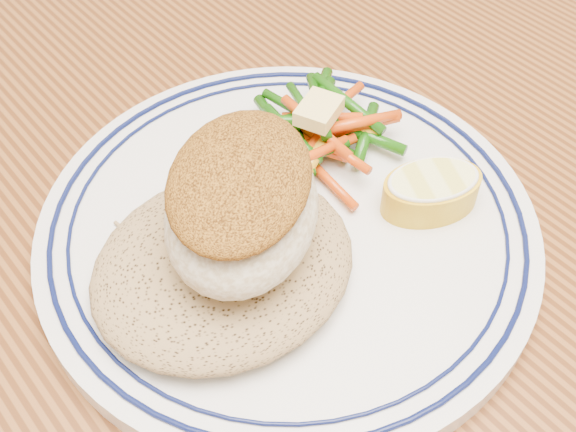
{
  "coord_description": "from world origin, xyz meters",
  "views": [
    {
      "loc": [
        -0.16,
        -0.19,
        1.08
      ],
      "look_at": [
        0.02,
        0.01,
        0.77
      ],
      "focal_mm": 45.0,
      "sensor_mm": 36.0,
      "label": 1
    }
  ],
  "objects_px": {
    "rice_pilaf": "(223,260)",
    "lemon_wedge": "(431,190)",
    "fish_fillet": "(242,202)",
    "vegetable_pile": "(319,131)",
    "plate": "(288,228)",
    "dining_table": "(280,350)"
  },
  "relations": [
    {
      "from": "plate",
      "to": "lemon_wedge",
      "type": "bearing_deg",
      "value": -30.79
    },
    {
      "from": "plate",
      "to": "vegetable_pile",
      "type": "bearing_deg",
      "value": 32.91
    },
    {
      "from": "lemon_wedge",
      "to": "fish_fillet",
      "type": "bearing_deg",
      "value": 161.82
    },
    {
      "from": "vegetable_pile",
      "to": "fish_fillet",
      "type": "bearing_deg",
      "value": -154.88
    },
    {
      "from": "lemon_wedge",
      "to": "vegetable_pile",
      "type": "bearing_deg",
      "value": 102.35
    },
    {
      "from": "rice_pilaf",
      "to": "fish_fillet",
      "type": "bearing_deg",
      "value": 1.64
    },
    {
      "from": "dining_table",
      "to": "plate",
      "type": "relative_size",
      "value": 5.22
    },
    {
      "from": "plate",
      "to": "lemon_wedge",
      "type": "distance_m",
      "value": 0.08
    },
    {
      "from": "fish_fillet",
      "to": "vegetable_pile",
      "type": "bearing_deg",
      "value": 25.12
    },
    {
      "from": "rice_pilaf",
      "to": "lemon_wedge",
      "type": "xyz_separation_m",
      "value": [
        0.12,
        -0.03,
        -0.0
      ]
    },
    {
      "from": "rice_pilaf",
      "to": "dining_table",
      "type": "bearing_deg",
      "value": -5.1
    },
    {
      "from": "rice_pilaf",
      "to": "fish_fillet",
      "type": "height_order",
      "value": "fish_fillet"
    },
    {
      "from": "rice_pilaf",
      "to": "plate",
      "type": "bearing_deg",
      "value": 8.56
    },
    {
      "from": "dining_table",
      "to": "vegetable_pile",
      "type": "height_order",
      "value": "vegetable_pile"
    },
    {
      "from": "fish_fillet",
      "to": "vegetable_pile",
      "type": "height_order",
      "value": "fish_fillet"
    },
    {
      "from": "vegetable_pile",
      "to": "lemon_wedge",
      "type": "height_order",
      "value": "vegetable_pile"
    },
    {
      "from": "dining_table",
      "to": "lemon_wedge",
      "type": "height_order",
      "value": "lemon_wedge"
    },
    {
      "from": "plate",
      "to": "fish_fillet",
      "type": "height_order",
      "value": "fish_fillet"
    },
    {
      "from": "rice_pilaf",
      "to": "vegetable_pile",
      "type": "height_order",
      "value": "same"
    },
    {
      "from": "plate",
      "to": "rice_pilaf",
      "type": "xyz_separation_m",
      "value": [
        -0.05,
        -0.01,
        0.02
      ]
    },
    {
      "from": "rice_pilaf",
      "to": "lemon_wedge",
      "type": "distance_m",
      "value": 0.13
    },
    {
      "from": "fish_fillet",
      "to": "dining_table",
      "type": "bearing_deg",
      "value": -9.96
    }
  ]
}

